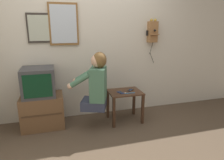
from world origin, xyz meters
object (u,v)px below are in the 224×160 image
at_px(television, 39,82).
at_px(toothbrush, 129,93).
at_px(cell_phone_spare, 131,90).
at_px(framed_picture, 39,28).
at_px(person, 96,83).
at_px(wall_mirror, 64,24).
at_px(cell_phone_held, 120,93).
at_px(wall_phone_antique, 153,32).

distance_m(television, toothbrush, 1.40).
bearing_deg(cell_phone_spare, framed_picture, -152.94).
height_order(person, television, person).
relative_size(wall_mirror, toothbrush, 3.76).
xyz_separation_m(cell_phone_held, toothbrush, (0.12, -0.06, 0.00)).
bearing_deg(wall_mirror, cell_phone_spare, -20.83).
bearing_deg(toothbrush, wall_phone_antique, -52.63).
xyz_separation_m(wall_mirror, cell_phone_held, (0.80, -0.45, -1.05)).
height_order(framed_picture, toothbrush, framed_picture).
distance_m(wall_phone_antique, toothbrush, 1.21).
xyz_separation_m(framed_picture, cell_phone_held, (1.17, -0.46, -1.00)).
distance_m(person, television, 0.87).
distance_m(television, wall_mirror, 0.98).
bearing_deg(cell_phone_held, wall_mirror, 130.07).
bearing_deg(person, wall_mirror, 57.99).
bearing_deg(wall_phone_antique, television, -174.34).
height_order(person, cell_phone_spare, person).
relative_size(person, framed_picture, 1.95).
distance_m(framed_picture, toothbrush, 1.71).
xyz_separation_m(television, toothbrush, (1.35, -0.28, -0.21)).
xyz_separation_m(wall_mirror, toothbrush, (0.92, -0.52, -1.05)).
relative_size(person, cell_phone_held, 6.32).
bearing_deg(cell_phone_spare, toothbrush, -77.47).
bearing_deg(cell_phone_spare, wall_mirror, -158.17).
height_order(cell_phone_spare, toothbrush, toothbrush).
distance_m(cell_phone_held, toothbrush, 0.14).
height_order(cell_phone_held, toothbrush, toothbrush).
relative_size(framed_picture, cell_phone_held, 3.24).
bearing_deg(television, framed_picture, 76.17).
relative_size(television, wall_phone_antique, 0.60).
relative_size(wall_phone_antique, cell_phone_held, 5.69).
distance_m(cell_phone_spare, toothbrush, 0.16).
height_order(wall_phone_antique, toothbrush, wall_phone_antique).
bearing_deg(wall_phone_antique, framed_picture, 178.66).
bearing_deg(cell_phone_held, cell_phone_spare, -0.00).
distance_m(wall_phone_antique, wall_mirror, 1.53).
bearing_deg(cell_phone_held, framed_picture, 138.39).
height_order(person, framed_picture, framed_picture).
relative_size(television, wall_mirror, 0.73).
xyz_separation_m(person, wall_phone_antique, (1.13, 0.47, 0.72)).
xyz_separation_m(framed_picture, cell_phone_spare, (1.37, -0.38, -1.00)).
bearing_deg(wall_mirror, framed_picture, 179.52).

